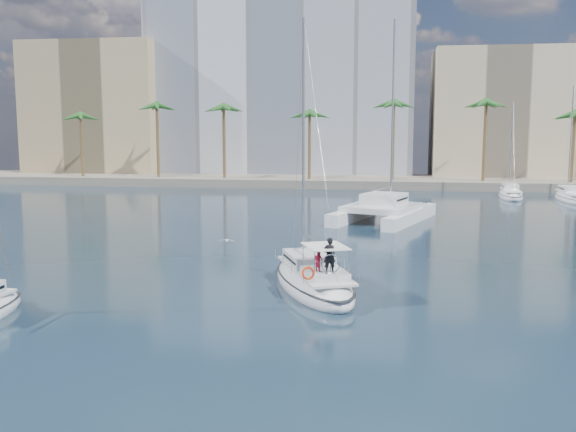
# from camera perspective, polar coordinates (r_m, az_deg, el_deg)

# --- Properties ---
(ground) EXTENTS (160.00, 160.00, 0.00)m
(ground) POSITION_cam_1_polar(r_m,az_deg,el_deg) (34.46, -0.11, -6.24)
(ground) COLOR black
(ground) RESTS_ON ground
(quay) EXTENTS (120.00, 14.00, 1.20)m
(quay) POSITION_cam_1_polar(r_m,az_deg,el_deg) (94.49, 5.60, 3.09)
(quay) COLOR gray
(quay) RESTS_ON ground
(building_modern) EXTENTS (42.00, 16.00, 28.00)m
(building_modern) POSITION_cam_1_polar(r_m,az_deg,el_deg) (107.55, -0.45, 10.85)
(building_modern) COLOR silver
(building_modern) RESTS_ON ground
(building_tan_left) EXTENTS (22.00, 14.00, 22.00)m
(building_tan_left) POSITION_cam_1_polar(r_m,az_deg,el_deg) (112.42, -16.25, 8.88)
(building_tan_left) COLOR tan
(building_tan_left) RESTS_ON ground
(building_beige) EXTENTS (20.00, 14.00, 20.00)m
(building_beige) POSITION_cam_1_polar(r_m,az_deg,el_deg) (104.41, 18.23, 8.35)
(building_beige) COLOR #CAB391
(building_beige) RESTS_ON ground
(palm_left) EXTENTS (3.60, 3.60, 12.30)m
(palm_left) POSITION_cam_1_polar(r_m,az_deg,el_deg) (98.19, -14.93, 8.70)
(palm_left) COLOR brown
(palm_left) RESTS_ON ground
(palm_centre) EXTENTS (3.60, 3.60, 12.30)m
(palm_centre) POSITION_cam_1_polar(r_m,az_deg,el_deg) (90.19, 5.54, 9.02)
(palm_centre) COLOR brown
(palm_centre) RESTS_ON ground
(main_sloop) EXTENTS (6.72, 10.46, 14.86)m
(main_sloop) POSITION_cam_1_polar(r_m,az_deg,el_deg) (33.69, 2.26, -5.72)
(main_sloop) COLOR white
(main_sloop) RESTS_ON ground
(catamaran) EXTENTS (9.92, 13.77, 18.07)m
(catamaran) POSITION_cam_1_polar(r_m,az_deg,el_deg) (58.64, 8.47, 0.68)
(catamaran) COLOR white
(catamaran) RESTS_ON ground
(seagull) EXTENTS (1.01, 0.43, 0.19)m
(seagull) POSITION_cam_1_polar(r_m,az_deg,el_deg) (42.13, -5.46, -2.18)
(seagull) COLOR silver
(seagull) RESTS_ON ground
(moored_yacht_a) EXTENTS (3.37, 9.52, 11.90)m
(moored_yacht_a) POSITION_cam_1_polar(r_m,az_deg,el_deg) (81.82, 19.16, 1.54)
(moored_yacht_a) COLOR white
(moored_yacht_a) RESTS_ON ground
(moored_yacht_b) EXTENTS (3.32, 10.83, 13.72)m
(moored_yacht_b) POSITION_cam_1_polar(r_m,az_deg,el_deg) (81.33, 23.92, 1.26)
(moored_yacht_b) COLOR white
(moored_yacht_b) RESTS_ON ground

